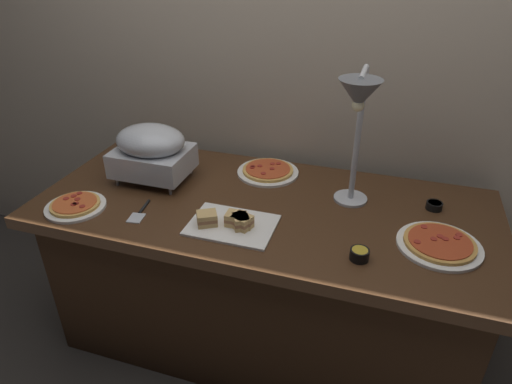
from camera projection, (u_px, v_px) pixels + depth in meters
name	position (u px, v px, depth m)	size (l,w,h in m)	color
ground_plane	(262.00, 333.00, 2.24)	(8.00, 8.00, 0.00)	#38332D
back_wall	(296.00, 69.00, 2.06)	(4.40, 0.04, 2.40)	tan
buffet_table	(263.00, 273.00, 2.05)	(1.90, 0.84, 0.76)	#422816
chafing_dish	(152.00, 150.00, 1.98)	(0.33, 0.26, 0.26)	#B7BABF
heat_lamp	(358.00, 109.00, 1.56)	(0.15, 0.32, 0.57)	#B7BABF
pizza_plate_front	(75.00, 205.00, 1.83)	(0.24, 0.24, 0.03)	white
pizza_plate_center	(439.00, 244.00, 1.60)	(0.30, 0.30, 0.03)	white
pizza_plate_raised_stand	(268.00, 171.00, 2.10)	(0.29, 0.29, 0.03)	white
sandwich_platter	(231.00, 222.00, 1.70)	(0.33, 0.24, 0.06)	white
sauce_cup_near	(359.00, 254.00, 1.53)	(0.07, 0.07, 0.04)	black
sauce_cup_far	(434.00, 205.00, 1.82)	(0.06, 0.06, 0.03)	black
serving_spatula	(140.00, 212.00, 1.80)	(0.07, 0.17, 0.01)	#B7BABF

